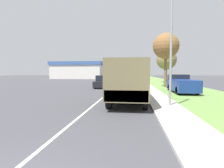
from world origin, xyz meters
TOP-DOWN VIEW (x-y plane):
  - ground_plane at (0.00, 40.00)m, footprint 180.00×180.00m
  - lane_centre_stripe at (0.00, 40.00)m, footprint 0.12×120.00m
  - sidewalk_right at (4.50, 40.00)m, footprint 1.80×120.00m
  - grass_strip_right at (8.90, 40.00)m, footprint 7.00×120.00m
  - military_truck at (2.16, 10.36)m, footprint 2.36×7.01m
  - car_nearest_ahead at (-1.63, 21.86)m, footprint 1.86×4.43m
  - car_second_ahead at (-1.79, 32.54)m, footprint 1.86×4.65m
  - car_third_ahead at (-2.12, 43.93)m, footprint 1.73×4.29m
  - pickup_truck at (7.57, 17.31)m, footprint 2.01×5.76m
  - lamp_post at (4.54, 9.10)m, footprint 1.69×0.24m
  - tree_mid_right at (7.08, 23.94)m, footprint 3.65×3.65m
  - tree_far_right at (9.50, 36.58)m, footprint 4.19×4.19m
  - building_distant at (-16.48, 59.53)m, footprint 17.56×14.09m

SIDE VIEW (x-z plane):
  - ground_plane at x=0.00m, z-range 0.00..0.00m
  - lane_centre_stripe at x=0.00m, z-range 0.00..0.00m
  - grass_strip_right at x=8.90m, z-range 0.00..0.02m
  - sidewalk_right at x=4.50m, z-range 0.00..0.12m
  - car_third_ahead at x=-2.12m, z-range -0.06..1.30m
  - car_second_ahead at x=-1.79m, z-range -0.06..1.33m
  - car_nearest_ahead at x=-1.63m, z-range -0.09..1.62m
  - pickup_truck at x=7.57m, z-range -0.02..1.85m
  - military_truck at x=2.16m, z-range 0.20..3.05m
  - building_distant at x=-16.48m, z-range 0.04..5.77m
  - lamp_post at x=4.54m, z-range 0.79..7.69m
  - tree_far_right at x=9.50m, z-range 1.34..8.22m
  - tree_mid_right at x=7.08m, z-range 1.97..9.62m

